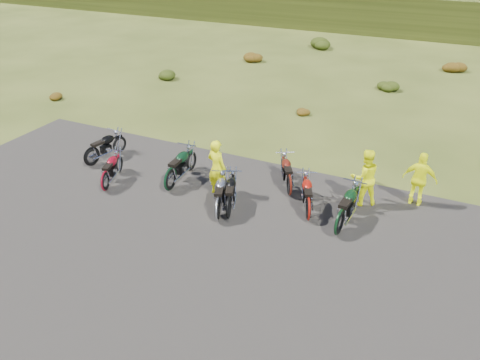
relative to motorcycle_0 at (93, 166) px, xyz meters
The scene contains 20 objects.
ground 5.63m from the motorcycle_0, 10.83° to the right, with size 300.00×300.00×0.00m, color #344115.
gravel_pad 6.32m from the motorcycle_0, 28.94° to the right, with size 20.00×12.00×0.04m, color black.
shrub_0 8.14m from the motorcycle_0, 142.63° to the left, with size 0.77×0.77×0.45m, color #5C290B.
shrub_1 10.85m from the motorcycle_0, 109.21° to the left, with size 1.03×1.03×0.61m, color black.
shrub_2 15.56m from the motorcycle_0, 92.47° to the left, with size 1.30×1.30×0.77m, color #5C290B.
shrub_3 20.97m from the motorcycle_0, 83.89° to the left, with size 1.56×1.56×0.92m, color black.
shrub_4 9.63m from the motorcycle_0, 57.78° to the left, with size 0.77×0.77×0.45m, color #5C290B.
shrub_5 15.66m from the motorcycle_0, 59.14° to the left, with size 1.03×1.03×0.61m, color black.
shrub_6 21.70m from the motorcycle_0, 59.75° to the left, with size 1.30×1.30×0.77m, color #5C290B.
motorcycle_0 is the anchor object (origin of this frame).
motorcycle_1 2.01m from the motorcycle_0, 36.99° to the right, with size 1.87×0.62×0.98m, color maroon, non-canonical shape.
motorcycle_2 3.52m from the motorcycle_0, ahead, with size 2.19×0.73×1.14m, color black, non-canonical shape.
motorcycle_3 5.83m from the motorcycle_0, 11.63° to the right, with size 2.01×0.67×1.05m, color #ADACB1, non-canonical shape.
motorcycle_4 7.19m from the motorcycle_0, ahead, with size 1.94×0.65×1.02m, color #57170E, non-canonical shape.
motorcycle_5 6.03m from the motorcycle_0, ahead, with size 1.96×0.65×1.03m, color black, non-canonical shape.
motorcycle_6 8.10m from the motorcycle_0, ahead, with size 1.94×0.65×1.02m, color #9A140B, non-canonical shape.
motorcycle_7 9.12m from the motorcycle_0, ahead, with size 2.17×0.72×1.14m, color black, non-canonical shape.
person_middle 5.09m from the motorcycle_0, ahead, with size 0.68×0.45×1.87m, color #EEF50C.
person_right_a 9.50m from the motorcycle_0, ahead, with size 0.88×0.69×1.82m, color #EEF50C.
person_right_b 11.12m from the motorcycle_0, 11.55° to the left, with size 1.02×0.42×1.73m, color #EEF50C.
Camera 1 is at (5.70, -10.27, 7.71)m, focal length 35.00 mm.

